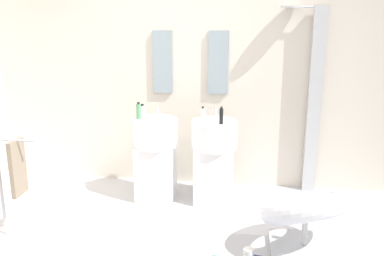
{
  "coord_description": "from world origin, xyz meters",
  "views": [
    {
      "loc": [
        0.61,
        -3.04,
        1.89
      ],
      "look_at": [
        0.15,
        0.55,
        0.95
      ],
      "focal_mm": 38.58,
      "sensor_mm": 36.0,
      "label": 1
    }
  ],
  "objects": [
    {
      "name": "soap_bottle_white",
      "position": [
        -0.45,
        1.13,
        0.96
      ],
      "size": [
        0.06,
        0.06,
        0.15
      ],
      "color": "white",
      "rests_on": "pedestal_sink_left"
    },
    {
      "name": "soap_bottle_green",
      "position": [
        -0.48,
        1.09,
        0.97
      ],
      "size": [
        0.05,
        0.05,
        0.18
      ],
      "color": "#59996B",
      "rests_on": "pedestal_sink_left"
    },
    {
      "name": "rear_partition",
      "position": [
        0.0,
        1.65,
        1.3
      ],
      "size": [
        4.8,
        0.1,
        2.6
      ],
      "primitive_type": "cube",
      "color": "beige",
      "rests_on": "ground_plane"
    },
    {
      "name": "ground_plane",
      "position": [
        0.0,
        0.0,
        -0.02
      ],
      "size": [
        4.8,
        3.6,
        0.04
      ],
      "primitive_type": "cube",
      "color": "silver"
    },
    {
      "name": "soap_bottle_clear",
      "position": [
        0.18,
        1.22,
        0.95
      ],
      "size": [
        0.04,
        0.04,
        0.12
      ],
      "color": "silver",
      "rests_on": "pedestal_sink_right"
    },
    {
      "name": "vanity_mirror_right",
      "position": [
        0.31,
        1.58,
        1.44
      ],
      "size": [
        0.22,
        0.03,
        0.7
      ],
      "primitive_type": "cube",
      "color": "#8C9EA8"
    },
    {
      "name": "shower_column",
      "position": [
        1.36,
        1.53,
        1.08
      ],
      "size": [
        0.49,
        0.24,
        2.05
      ],
      "color": "#B7BABF",
      "rests_on": "ground_plane"
    },
    {
      "name": "pedestal_sink_right",
      "position": [
        0.31,
        1.11,
        0.48
      ],
      "size": [
        0.48,
        0.48,
        0.99
      ],
      "color": "white",
      "rests_on": "ground_plane"
    },
    {
      "name": "pedestal_sink_left",
      "position": [
        -0.31,
        1.11,
        0.48
      ],
      "size": [
        0.48,
        0.48,
        0.99
      ],
      "color": "white",
      "rests_on": "ground_plane"
    },
    {
      "name": "towel_rack",
      "position": [
        -1.36,
        0.13,
        0.63
      ],
      "size": [
        0.37,
        0.22,
        0.95
      ],
      "color": "#B7BABF",
      "rests_on": "ground_plane"
    },
    {
      "name": "coffee_mug",
      "position": [
        0.69,
        -0.02,
        0.06
      ],
      "size": [
        0.09,
        0.09,
        0.09
      ],
      "primitive_type": "cylinder",
      "color": "white",
      "rests_on": "area_rug"
    },
    {
      "name": "vanity_mirror_left",
      "position": [
        -0.31,
        1.58,
        1.44
      ],
      "size": [
        0.22,
        0.03,
        0.7
      ],
      "primitive_type": "cube",
      "color": "#8C9EA8"
    },
    {
      "name": "lounge_chair",
      "position": [
        1.15,
        0.19,
        0.35
      ],
      "size": [
        1.08,
        1.08,
        0.65
      ],
      "color": "#B7BABF",
      "rests_on": "ground_plane"
    },
    {
      "name": "soap_bottle_black",
      "position": [
        0.39,
        0.97,
        0.97
      ],
      "size": [
        0.04,
        0.04,
        0.18
      ],
      "color": "black",
      "rests_on": "pedestal_sink_right"
    }
  ]
}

